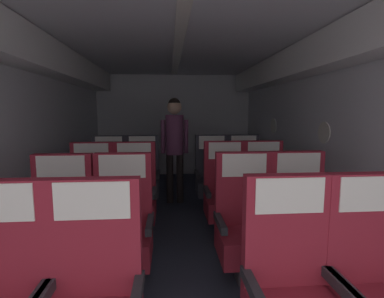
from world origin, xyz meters
name	(u,v)px	position (x,y,z in m)	size (l,w,h in m)	color
ground	(181,234)	(0.00, 3.32, -0.01)	(3.71, 7.03, 0.02)	#2D3342
fuselage_shell	(179,93)	(0.00, 3.60, 1.66)	(3.59, 6.68, 2.32)	silver
seat_a_right_aisle	(376,290)	(1.01, 1.45, 0.46)	(0.52, 0.47, 1.09)	#38383D
seat_a_right_window	(292,294)	(0.53, 1.45, 0.46)	(0.52, 0.47, 1.09)	#38383D
seat_b_left_window	(61,232)	(-1.02, 2.38, 0.46)	(0.52, 0.47, 1.09)	#38383D
seat_b_left_aisle	(123,230)	(-0.52, 2.39, 0.46)	(0.52, 0.47, 1.09)	#38383D
seat_b_right_aisle	(300,225)	(1.01, 2.37, 0.46)	(0.52, 0.47, 1.09)	#38383D
seat_b_right_window	(246,227)	(0.52, 2.37, 0.46)	(0.52, 0.47, 1.09)	#38383D
seat_c_left_window	(91,198)	(-1.02, 3.32, 0.46)	(0.52, 0.47, 1.09)	#38383D
seat_c_left_aisle	(134,197)	(-0.53, 3.32, 0.46)	(0.52, 0.47, 1.09)	#38383D
seat_c_right_aisle	(265,194)	(1.01, 3.32, 0.46)	(0.52, 0.47, 1.09)	#38383D
seat_c_right_window	(226,195)	(0.54, 3.31, 0.46)	(0.52, 0.47, 1.09)	#38383D
seat_d_left_window	(109,179)	(-1.01, 4.26, 0.46)	(0.52, 0.47, 1.09)	#38383D
seat_d_left_aisle	(142,178)	(-0.53, 4.27, 0.46)	(0.52, 0.47, 1.09)	#38383D
seat_d_right_aisle	(244,177)	(1.01, 4.26, 0.46)	(0.52, 0.47, 1.09)	#38383D
seat_d_right_window	(212,177)	(0.52, 4.25, 0.46)	(0.52, 0.47, 1.09)	#38383D
flight_attendant	(175,139)	(-0.04, 4.51, 1.02)	(0.43, 0.28, 1.65)	black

